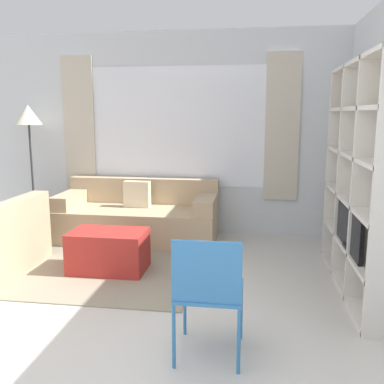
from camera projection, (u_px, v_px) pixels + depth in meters
name	position (u px, v px, depth m)	size (l,w,h in m)	color
ground_plane	(83.00, 374.00, 2.71)	(16.00, 16.00, 0.00)	beige
wall_back	(178.00, 134.00, 5.80)	(5.62, 0.11, 2.70)	silver
area_rug	(76.00, 264.00, 4.69)	(2.69, 1.97, 0.01)	gray
shelving_unit	(367.00, 180.00, 3.88)	(0.36, 1.99, 2.09)	silver
couch_main	(138.00, 218.00, 5.58)	(2.04, 0.89, 0.77)	tan
ottoman	(109.00, 251.00, 4.45)	(0.78, 0.48, 0.43)	#A82823
floor_lamp	(29.00, 122.00, 5.76)	(0.35, 0.35, 1.74)	black
folding_chair	(208.00, 287.00, 2.79)	(0.44, 0.46, 0.86)	#3375B7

